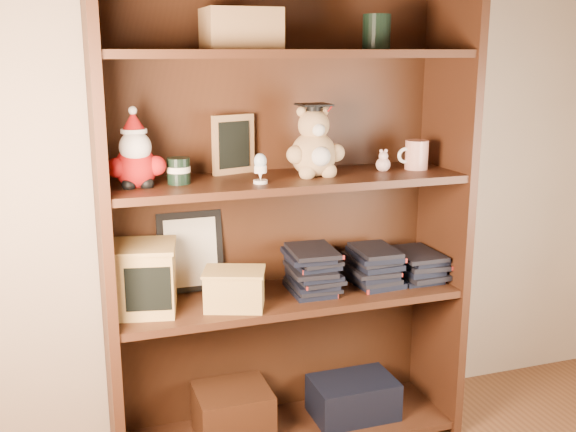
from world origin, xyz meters
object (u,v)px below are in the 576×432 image
(bookcase, at_px, (282,225))
(treats_box, at_px, (144,278))
(grad_teddy_bear, at_px, (314,148))
(teacher_mug, at_px, (416,155))

(bookcase, distance_m, treats_box, 0.49)
(grad_teddy_bear, height_order, teacher_mug, grad_teddy_bear)
(bookcase, bearing_deg, treats_box, -173.76)
(teacher_mug, bearing_deg, treats_box, -179.94)
(grad_teddy_bear, relative_size, treats_box, 1.02)
(bookcase, xyz_separation_m, grad_teddy_bear, (0.09, -0.06, 0.26))
(grad_teddy_bear, bearing_deg, treats_box, 179.36)
(bookcase, height_order, teacher_mug, bookcase)
(grad_teddy_bear, xyz_separation_m, teacher_mug, (0.38, 0.01, -0.04))
(grad_teddy_bear, xyz_separation_m, treats_box, (-0.56, 0.01, -0.38))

